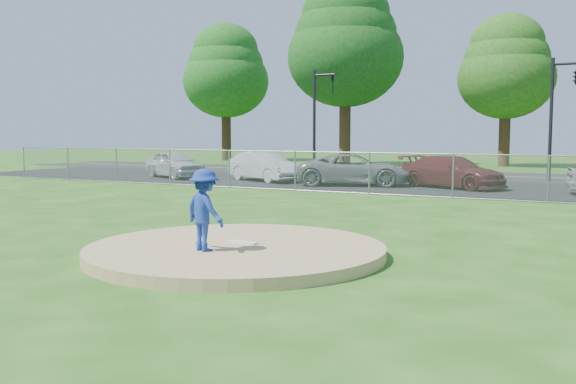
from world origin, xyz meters
name	(u,v)px	position (x,y,z in m)	size (l,w,h in m)	color
ground	(406,203)	(0.00, 10.00, 0.00)	(120.00, 120.00, 0.00)	#1F4D11
pitchers_mound	(236,251)	(0.00, 0.00, 0.10)	(5.40, 5.40, 0.20)	tan
pitching_rubber	(242,242)	(0.00, 0.20, 0.22)	(0.60, 0.15, 0.04)	white
chain_link_fence	(424,175)	(0.00, 12.00, 0.75)	(40.00, 0.06, 1.50)	gray
parking_lot	(455,187)	(0.00, 16.50, 0.01)	(50.00, 8.00, 0.01)	black
street	(490,176)	(0.00, 24.00, 0.00)	(60.00, 7.00, 0.01)	#232326
tree_far_left	(226,70)	(-22.00, 33.00, 7.06)	(6.72, 6.72, 10.74)	#332012
tree_left	(346,43)	(-11.00, 31.00, 8.24)	(7.84, 7.84, 12.53)	#392514
tree_center	(507,66)	(-1.00, 34.00, 6.47)	(6.16, 6.16, 9.84)	#3C2216
traffic_signal_left	(318,111)	(-8.76, 22.00, 3.36)	(1.28, 0.20, 5.60)	black
traffic_signal_center	(576,79)	(3.97, 22.00, 4.61)	(1.42, 2.48, 5.60)	black
pitcher	(205,210)	(-0.19, -0.70, 0.91)	(0.91, 0.52, 1.41)	navy
traffic_cone	(319,176)	(-5.72, 15.63, 0.32)	(0.32, 0.32, 0.63)	#F5610C
parked_car_silver	(175,164)	(-13.40, 15.42, 0.68)	(1.59, 3.95, 1.35)	silver
parked_car_white	(265,167)	(-8.43, 15.60, 0.67)	(1.41, 4.03, 1.33)	silver
parked_car_gray	(354,170)	(-3.96, 15.35, 0.67)	(2.19, 4.75, 1.32)	gray
parked_car_darkred	(453,172)	(0.02, 16.02, 0.65)	(1.81, 4.44, 1.29)	#5A161A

